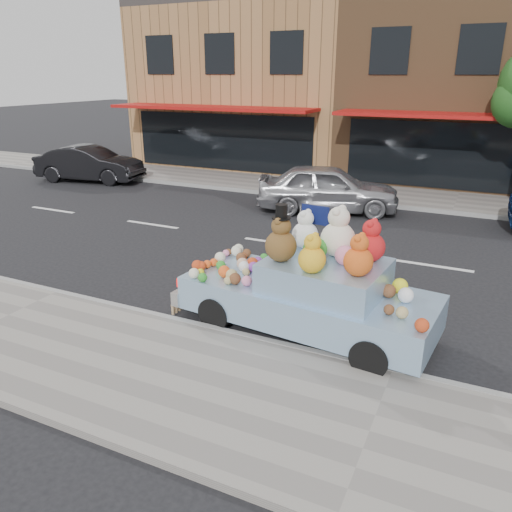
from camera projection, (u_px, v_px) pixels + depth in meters
The scene contains 10 objects.
ground at pixel (433, 266), 11.69m from camera, with size 120.00×120.00×0.00m, color black.
near_sidewalk at pixel (369, 435), 6.14m from camera, with size 60.00×3.00×0.12m, color gray.
far_sidewalk at pixel (456, 202), 17.19m from camera, with size 60.00×3.00×0.12m, color gray.
near_kerb at pixel (392, 372), 7.41m from camera, with size 60.00×0.12×0.13m, color gray.
far_kerb at pixel (452, 213), 15.91m from camera, with size 60.00×0.12×0.13m, color gray.
storefront_left at pixel (259, 86), 24.59m from camera, with size 10.00×9.80×7.30m.
storefront_mid at pixel (479, 89), 20.61m from camera, with size 10.00×9.80×7.30m.
car_silver at pixel (328, 188), 16.06m from camera, with size 1.81×4.50×1.53m, color #AFAFB4.
car_dark at pixel (89, 164), 20.62m from camera, with size 1.53×4.39×1.45m, color black.
art_car at pixel (310, 288), 8.48m from camera, with size 4.64×2.19×2.30m.
Camera 1 is at (0.86, -11.62, 4.25)m, focal length 35.00 mm.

